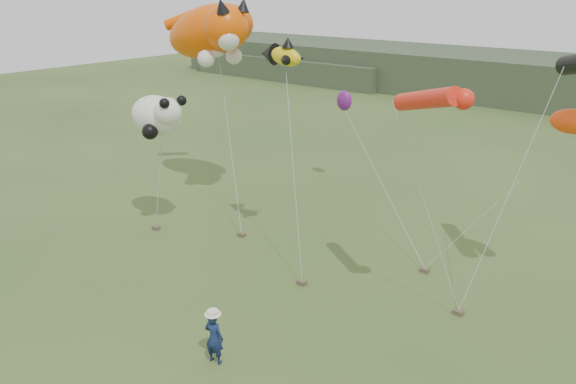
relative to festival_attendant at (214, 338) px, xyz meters
The scene contains 9 objects.
ground 1.83m from the festival_attendant, 123.54° to the left, with size 120.00×120.00×0.00m, color #385123.
headland 46.25m from the festival_attendant, 94.99° to the left, with size 90.00×13.00×4.00m.
festival_attendant is the anchor object (origin of this frame).
sandbag_anchors 6.74m from the festival_attendant, 104.10° to the left, with size 13.66×4.14×0.16m.
cat_kite 15.41m from the festival_attendant, 134.72° to the left, with size 7.01×3.74×3.54m.
fish_kite 10.28m from the festival_attendant, 114.82° to the left, with size 2.10×1.40×1.09m.
tube_kites 12.28m from the festival_attendant, 56.20° to the left, with size 6.73×6.74×2.21m.
panda_kite 10.83m from the festival_attendant, 148.27° to the left, with size 2.96×1.92×1.84m.
misc_kites 13.20m from the festival_attendant, 81.00° to the left, with size 12.96×5.26×2.39m.
Camera 1 is at (11.08, -10.62, 10.30)m, focal length 35.00 mm.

